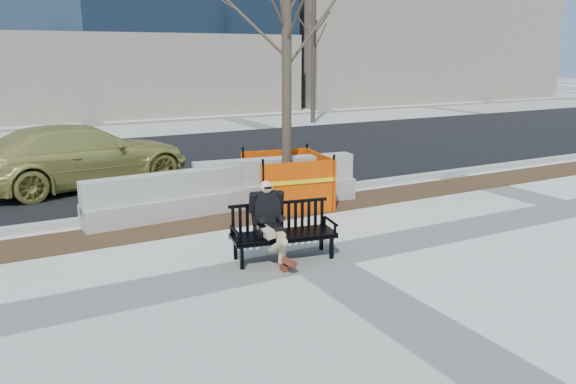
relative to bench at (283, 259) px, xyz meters
name	(u,v)px	position (x,y,z in m)	size (l,w,h in m)	color
ground	(311,259)	(0.38, -0.21, 0.00)	(120.00, 120.00, 0.00)	beige
mulch_strip	(243,216)	(0.38, 2.39, 0.00)	(40.00, 1.20, 0.02)	#47301C
asphalt_street	(157,163)	(0.38, 8.59, 0.00)	(60.00, 10.40, 0.01)	black
curb	(225,203)	(0.38, 3.34, 0.06)	(60.00, 0.25, 0.12)	#9E9B93
bench	(283,259)	(0.00, 0.00, 0.00)	(1.63, 0.58, 0.87)	black
seated_man	(268,260)	(-0.22, 0.08, 0.00)	(0.53, 0.88, 1.23)	black
tree_fence	(287,206)	(1.49, 2.69, 0.00)	(2.32, 2.32, 5.81)	#FC5500
sedan	(85,186)	(-1.92, 6.52, 0.00)	(2.06, 5.08, 1.47)	#9D9948
jersey_barrier_left	(167,218)	(-0.96, 3.00, 0.00)	(3.12, 0.62, 0.89)	#9D9B93
jersey_barrier_right	(275,203)	(1.39, 3.01, 0.00)	(3.42, 0.68, 0.98)	#98968E
far_tree_right	(313,123)	(9.21, 14.68, 0.00)	(2.25, 2.25, 6.09)	#3F3528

